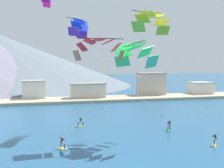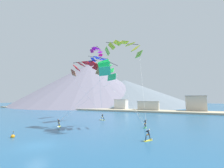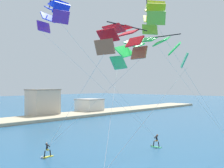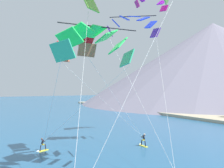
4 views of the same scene
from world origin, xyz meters
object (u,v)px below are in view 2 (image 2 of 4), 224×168
Objects in this scene: parafoil_kite_far_left at (100,61)px; parafoil_kite_mid_center at (124,47)px; parafoil_kite_near_lead at (107,69)px; parafoil_kite_near_trail at (86,67)px; parafoil_kite_distant_high_outer at (97,50)px; kitesurfer_near_trail at (102,118)px; kitesurfer_near_lead at (58,125)px; kitesurfer_far_left at (146,125)px; race_marker_buoy at (13,136)px; kitesurfer_mid_center at (149,137)px.

parafoil_kite_mid_center is at bearing -37.54° from parafoil_kite_far_left.
parafoil_kite_mid_center is (3.22, 1.38, 4.50)m from parafoil_kite_near_lead.
parafoil_kite_near_trail is 2.07× the size of parafoil_kite_distant_high_outer.
parafoil_kite_far_left reaches higher than parafoil_kite_near_lead.
parafoil_kite_mid_center is at bearing -42.69° from kitesurfer_near_trail.
kitesurfer_far_left is (16.78, 6.04, 0.09)m from kitesurfer_near_lead.
race_marker_buoy is (-4.27, -20.10, -15.83)m from parafoil_kite_far_left.
kitesurfer_far_left is 0.14× the size of parafoil_kite_near_trail.
race_marker_buoy is (-19.22, -6.12, -0.34)m from kitesurfer_mid_center.
parafoil_kite_distant_high_outer reaches higher than parafoil_kite_near_lead.
kitesurfer_near_trail is at bearing -49.48° from parafoil_kite_distant_high_outer.
parafoil_kite_near_lead is (-6.98, -3.56, 11.40)m from kitesurfer_far_left.
kitesurfer_near_trail is at bearing 92.31° from parafoil_kite_far_left.
parafoil_kite_mid_center is 19.96m from parafoil_kite_distant_high_outer.
kitesurfer_near_trail reaches higher than kitesurfer_mid_center.
parafoil_kite_far_left reaches higher than kitesurfer_near_lead.
parafoil_kite_far_left is at bearing 159.50° from kitesurfer_far_left.
kitesurfer_far_left is 13.84m from parafoil_kite_near_lead.
kitesurfer_near_lead is at bearing 87.85° from race_marker_buoy.
parafoil_kite_near_lead is 4.84m from parafoil_kite_near_trail.
kitesurfer_near_trail is at bearing 121.12° from parafoil_kite_near_lead.
kitesurfer_near_lead is at bearing -155.36° from parafoil_kite_near_trail.
kitesurfer_mid_center is at bearing -43.08° from parafoil_kite_far_left.
kitesurfer_far_left is at bearing 41.76° from race_marker_buoy.
kitesurfer_near_trail is at bearing 154.13° from kitesurfer_far_left.
parafoil_kite_near_lead is 19.47m from race_marker_buoy.
parafoil_kite_distant_high_outer reaches higher than parafoil_kite_far_left.
kitesurfer_near_lead is 0.29× the size of parafoil_kite_distant_high_outer.
kitesurfer_far_left is 17.25m from parafoil_kite_near_trail.
parafoil_kite_mid_center reaches higher than parafoil_kite_near_lead.
parafoil_kite_near_lead reaches higher than race_marker_buoy.
parafoil_kite_mid_center is at bearing 23.17° from parafoil_kite_near_lead.
race_marker_buoy is (-4.21, -21.56, -0.35)m from kitesurfer_near_trail.
parafoil_kite_mid_center reaches higher than parafoil_kite_far_left.
kitesurfer_near_trail is 14.35m from kitesurfer_far_left.
parafoil_kite_far_left is (-9.10, 6.99, -0.44)m from parafoil_kite_mid_center.
parafoil_kite_mid_center is 15.99× the size of race_marker_buoy.
parafoil_kite_far_left is 25.94m from race_marker_buoy.
parafoil_kite_near_lead is (5.93, -9.83, 11.43)m from kitesurfer_near_trail.
race_marker_buoy is (-13.37, -13.11, -16.27)m from parafoil_kite_mid_center.
race_marker_buoy is (0.24, -26.77, -21.47)m from parafoil_kite_distant_high_outer.
kitesurfer_mid_center is (15.01, -15.44, -0.00)m from kitesurfer_near_trail.
parafoil_kite_near_trail is 12.16× the size of race_marker_buoy.
parafoil_kite_distant_high_outer reaches higher than parafoil_kite_near_trail.
parafoil_kite_mid_center is at bearing -45.10° from parafoil_kite_distant_high_outer.
parafoil_kite_near_trail is (5.00, 2.29, 12.11)m from kitesurfer_near_lead.
parafoil_kite_near_trail is at bearing 158.63° from kitesurfer_mid_center.
kitesurfer_near_lead is 27.49m from parafoil_kite_distant_high_outer.
kitesurfer_mid_center is at bearing -46.69° from parafoil_kite_distant_high_outer.
race_marker_buoy is (-5.35, -11.55, -12.40)m from parafoil_kite_near_trail.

